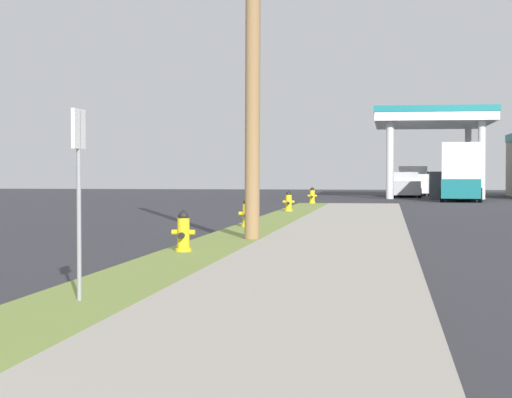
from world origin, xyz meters
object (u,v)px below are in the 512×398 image
at_px(street_sign_post, 79,164).
at_px(fire_hydrant_fifth, 312,196).
at_px(fire_hydrant_fourth, 289,202).
at_px(utility_pole_midground, 253,14).
at_px(fire_hydrant_third, 247,214).
at_px(fire_hydrant_second, 183,233).
at_px(truck_teal_at_forecourt, 462,174).
at_px(truck_white_on_apron, 413,182).
at_px(car_silver_by_near_pump, 404,186).

bearing_deg(street_sign_post, fire_hydrant_fifth, 90.16).
relative_size(fire_hydrant_fourth, utility_pole_midground, 0.08).
bearing_deg(fire_hydrant_third, utility_pole_midground, -79.30).
height_order(fire_hydrant_second, truck_teal_at_forecourt, truck_teal_at_forecourt).
height_order(utility_pole_midground, truck_white_on_apron, utility_pole_midground).
bearing_deg(utility_pole_midground, street_sign_post, -93.23).
distance_m(fire_hydrant_third, street_sign_post, 13.76).
relative_size(fire_hydrant_second, fire_hydrant_fifth, 1.00).
relative_size(fire_hydrant_fourth, truck_teal_at_forecourt, 0.11).
distance_m(truck_teal_at_forecourt, truck_white_on_apron, 11.32).
xyz_separation_m(fire_hydrant_third, truck_teal_at_forecourt, (7.59, 26.74, 1.04)).
bearing_deg(truck_white_on_apron, car_silver_by_near_pump, -100.46).
bearing_deg(truck_teal_at_forecourt, fire_hydrant_fifth, -131.41).
distance_m(fire_hydrant_third, truck_teal_at_forecourt, 27.82).
bearing_deg(street_sign_post, utility_pole_midground, 86.77).
height_order(fire_hydrant_fourth, utility_pole_midground, utility_pole_midground).
xyz_separation_m(fire_hydrant_fifth, truck_teal_at_forecourt, (7.40, 8.40, 1.04)).
xyz_separation_m(fire_hydrant_fifth, utility_pole_midground, (0.62, -22.62, 4.45)).
relative_size(street_sign_post, car_silver_by_near_pump, 0.47).
bearing_deg(utility_pole_midground, truck_white_on_apron, 83.91).
xyz_separation_m(fire_hydrant_fifth, street_sign_post, (0.09, -32.06, 1.19)).
height_order(fire_hydrant_fifth, car_silver_by_near_pump, car_silver_by_near_pump).
bearing_deg(fire_hydrant_second, truck_teal_at_forecourt, 77.53).
relative_size(fire_hydrant_third, fire_hydrant_fifth, 1.00).
xyz_separation_m(fire_hydrant_fourth, truck_teal_at_forecourt, (7.55, 17.08, 1.04)).
bearing_deg(fire_hydrant_fifth, fire_hydrant_fourth, -90.95).
bearing_deg(car_silver_by_near_pump, fire_hydrant_fourth, -100.60).
relative_size(fire_hydrant_fifth, car_silver_by_near_pump, 0.16).
height_order(fire_hydrant_second, car_silver_by_near_pump, car_silver_by_near_pump).
height_order(fire_hydrant_second, fire_hydrant_fifth, same).
bearing_deg(fire_hydrant_fourth, truck_white_on_apron, 79.42).
relative_size(fire_hydrant_third, car_silver_by_near_pump, 0.16).
distance_m(fire_hydrant_second, fire_hydrant_fourth, 17.14).
xyz_separation_m(fire_hydrant_fifth, car_silver_by_near_pump, (4.48, 16.00, 0.28)).
relative_size(fire_hydrant_fourth, car_silver_by_near_pump, 0.16).
relative_size(street_sign_post, truck_teal_at_forecourt, 0.32).
distance_m(utility_pole_midground, truck_teal_at_forecourt, 31.93).
xyz_separation_m(fire_hydrant_third, fire_hydrant_fifth, (0.18, 18.35, 0.00)).
bearing_deg(truck_white_on_apron, street_sign_post, -95.57).
distance_m(fire_hydrant_fifth, car_silver_by_near_pump, 16.62).
bearing_deg(fire_hydrant_second, car_silver_by_near_pump, 83.67).
height_order(fire_hydrant_third, utility_pole_midground, utility_pole_midground).
xyz_separation_m(fire_hydrant_fourth, car_silver_by_near_pump, (4.62, 24.69, 0.28)).
distance_m(street_sign_post, truck_white_on_apron, 51.77).
bearing_deg(fire_hydrant_fourth, street_sign_post, -89.42).
bearing_deg(truck_white_on_apron, truck_teal_at_forecourt, -78.32).
distance_m(car_silver_by_near_pump, truck_teal_at_forecourt, 8.19).
bearing_deg(street_sign_post, truck_white_on_apron, 84.43).
relative_size(fire_hydrant_third, utility_pole_midground, 0.08).
distance_m(fire_hydrant_second, utility_pole_midground, 5.54).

